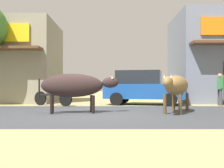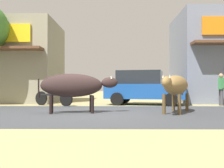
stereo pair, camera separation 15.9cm
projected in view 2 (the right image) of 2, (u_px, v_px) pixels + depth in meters
ground at (89, 113)px, 9.28m from camera, size 80.00×80.00×0.00m
asphalt_road at (89, 113)px, 9.28m from camera, size 72.00×6.74×0.00m
parked_hatchback_car at (144, 87)px, 13.70m from camera, size 4.08×2.60×1.64m
parked_motorcycle at (54, 95)px, 12.96m from camera, size 1.90×0.99×1.08m
cow_near_brown at (74, 86)px, 9.43m from camera, size 2.64×1.01×1.31m
cow_far_dark at (176, 86)px, 9.49m from camera, size 1.52×2.68×1.26m
pedestrian_by_shop at (221, 87)px, 13.02m from camera, size 0.38×0.61×1.49m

